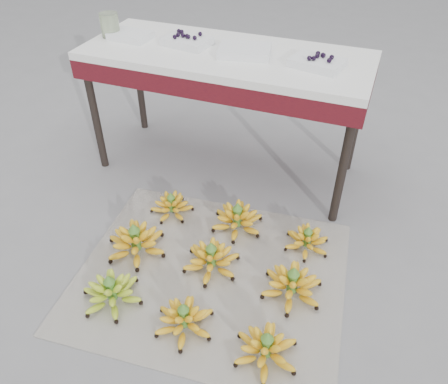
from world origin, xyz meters
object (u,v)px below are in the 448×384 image
(tray_far_left, at_px, (131,36))
(tray_right, at_px, (245,51))
(glass_jar, at_px, (110,25))
(bunch_front_left, at_px, (112,292))
(bunch_mid_right, at_px, (292,285))
(tray_left, at_px, (187,41))
(bunch_front_right, at_px, (266,349))
(bunch_mid_center, at_px, (211,259))
(bunch_back_center, at_px, (237,219))
(bunch_back_right, at_px, (307,240))
(newspaper_mat, at_px, (211,275))
(bunch_mid_left, at_px, (136,242))
(bunch_back_left, at_px, (172,206))
(vendor_table, at_px, (226,67))
(bunch_front_center, at_px, (184,319))
(tray_far_right, at_px, (318,62))

(tray_far_left, bearing_deg, tray_right, -0.12)
(tray_far_left, distance_m, glass_jar, 0.13)
(bunch_front_left, relative_size, bunch_mid_right, 0.88)
(tray_left, bearing_deg, bunch_front_right, -54.67)
(bunch_front_left, relative_size, bunch_mid_center, 0.90)
(bunch_front_left, relative_size, bunch_back_center, 0.90)
(bunch_back_right, bearing_deg, tray_left, 171.02)
(newspaper_mat, height_order, bunch_front_left, bunch_front_left)
(bunch_mid_center, bearing_deg, bunch_back_center, 110.64)
(newspaper_mat, relative_size, bunch_mid_left, 3.66)
(bunch_front_right, bearing_deg, bunch_back_left, 117.44)
(bunch_mid_left, xyz_separation_m, glass_jar, (-0.55, 0.85, 0.75))
(tray_far_left, height_order, glass_jar, glass_jar)
(vendor_table, relative_size, tray_right, 5.15)
(bunch_back_right, bearing_deg, bunch_front_left, -116.04)
(bunch_mid_right, height_order, bunch_back_left, bunch_mid_right)
(bunch_back_center, bearing_deg, bunch_front_center, -114.50)
(bunch_front_center, distance_m, bunch_mid_left, 0.52)
(glass_jar, bearing_deg, bunch_mid_center, -40.82)
(bunch_front_center, relative_size, bunch_mid_right, 0.87)
(bunch_mid_left, relative_size, bunch_back_right, 1.12)
(newspaper_mat, bearing_deg, bunch_front_left, -140.03)
(bunch_front_left, distance_m, tray_far_left, 1.44)
(bunch_mid_left, xyz_separation_m, tray_far_right, (0.65, 0.84, 0.71))
(vendor_table, distance_m, tray_left, 0.26)
(bunch_mid_right, bearing_deg, newspaper_mat, 160.40)
(bunch_mid_left, bearing_deg, newspaper_mat, 6.27)
(bunch_back_right, bearing_deg, bunch_front_center, -97.08)
(tray_left, bearing_deg, bunch_back_right, -32.11)
(bunch_mid_left, distance_m, glass_jar, 1.26)
(bunch_front_right, xyz_separation_m, bunch_mid_center, (-0.38, 0.36, 0.00))
(bunch_mid_center, bearing_deg, bunch_front_right, -19.00)
(newspaper_mat, bearing_deg, glass_jar, 138.19)
(bunch_back_left, bearing_deg, tray_far_right, 39.79)
(bunch_front_right, distance_m, glass_jar, 1.93)
(bunch_back_right, distance_m, tray_far_left, 1.51)
(tray_left, bearing_deg, tray_far_left, -175.43)
(bunch_front_right, xyz_separation_m, tray_far_left, (-1.20, 1.19, 0.71))
(vendor_table, height_order, glass_jar, glass_jar)
(bunch_back_center, height_order, tray_left, tray_left)
(bunch_mid_center, distance_m, bunch_back_left, 0.47)
(bunch_mid_right, xyz_separation_m, tray_right, (-0.53, 0.84, 0.71))
(bunch_front_center, xyz_separation_m, tray_far_right, (0.24, 1.16, 0.72))
(bunch_front_left, xyz_separation_m, bunch_back_right, (0.74, 0.64, -0.01))
(bunch_back_left, bearing_deg, bunch_front_center, -59.48)
(bunch_back_center, bearing_deg, bunch_back_left, 158.13)
(bunch_front_left, bearing_deg, bunch_front_center, 12.68)
(newspaper_mat, xyz_separation_m, bunch_back_left, (-0.37, 0.34, 0.05))
(bunch_front_right, distance_m, bunch_back_left, 0.99)
(bunch_front_left, relative_size, tray_left, 1.20)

